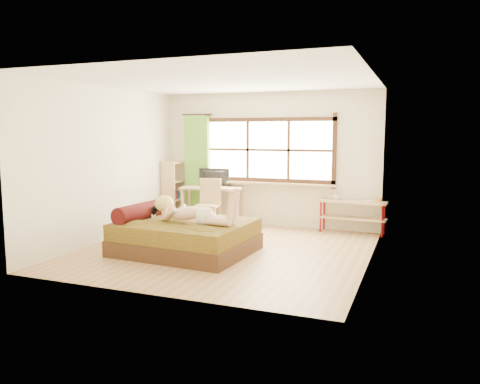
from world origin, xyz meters
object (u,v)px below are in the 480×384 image
at_px(woman, 192,204).
at_px(bookshelf, 174,190).
at_px(desk, 212,192).
at_px(chair, 209,201).
at_px(kitten, 150,210).
at_px(pipe_shelf, 353,209).
at_px(bed, 183,235).

relative_size(woman, bookshelf, 1.09).
relative_size(desk, chair, 1.35).
height_order(kitten, bookshelf, bookshelf).
bearing_deg(desk, woman, -81.39).
height_order(desk, pipe_shelf, desk).
xyz_separation_m(woman, chair, (-0.64, 1.98, -0.25)).
bearing_deg(bookshelf, chair, -26.35).
relative_size(desk, pipe_shelf, 1.05).
distance_m(pipe_shelf, bookshelf, 3.83).
relative_size(bed, bookshelf, 1.63).
bearing_deg(bed, woman, -11.18).
bearing_deg(bookshelf, kitten, -72.96).
relative_size(bed, kitten, 7.00).
bearing_deg(bed, pipe_shelf, 49.68).
xyz_separation_m(pipe_shelf, bookshelf, (-3.83, -0.02, 0.20)).
bearing_deg(woman, bed, 168.82).
bearing_deg(woman, bookshelf, 128.46).
distance_m(bed, woman, 0.57).
bearing_deg(chair, bed, -85.77).
xyz_separation_m(desk, pipe_shelf, (2.86, 0.12, -0.22)).
height_order(chair, pipe_shelf, chair).
xyz_separation_m(chair, pipe_shelf, (2.77, 0.48, -0.09)).
bearing_deg(woman, chair, 111.61).
bearing_deg(chair, pipe_shelf, 1.25).
bearing_deg(pipe_shelf, desk, -174.28).
bearing_deg(kitten, pipe_shelf, 41.36).
bearing_deg(woman, desk, 110.95).
height_order(bed, pipe_shelf, bed).
distance_m(kitten, pipe_shelf, 3.79).
bearing_deg(desk, kitten, -102.37).
distance_m(kitten, desk, 2.20).
bearing_deg(chair, desk, 94.90).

